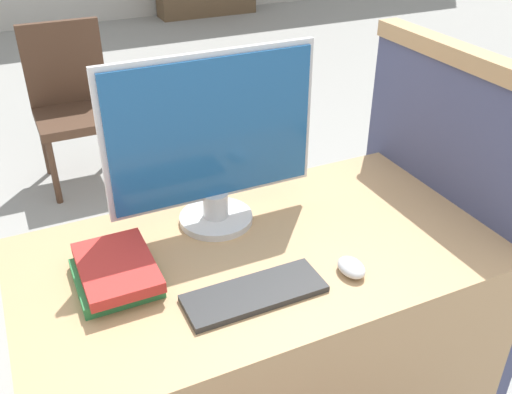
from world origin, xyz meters
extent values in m
cube|color=tan|center=(0.00, 0.35, 0.38)|extent=(1.27, 0.70, 0.76)
cube|color=#474C70|center=(0.66, 0.39, 0.58)|extent=(0.05, 0.77, 1.15)
cube|color=tan|center=(0.66, 0.39, 1.18)|extent=(0.07, 0.77, 0.05)
cylinder|color=silver|center=(-0.05, 0.53, 0.77)|extent=(0.21, 0.21, 0.02)
cylinder|color=silver|center=(-0.05, 0.53, 0.81)|extent=(0.07, 0.07, 0.07)
cube|color=silver|center=(-0.05, 0.54, 1.04)|extent=(0.59, 0.01, 0.41)
cube|color=#1E5693|center=(-0.05, 0.53, 1.04)|extent=(0.56, 0.02, 0.39)
cube|color=#2D2D2D|center=(-0.09, 0.19, 0.76)|extent=(0.34, 0.12, 0.02)
ellipsoid|color=silver|center=(0.17, 0.17, 0.77)|extent=(0.06, 0.09, 0.04)
cube|color=#2D7F42|center=(-0.38, 0.38, 0.77)|extent=(0.19, 0.21, 0.03)
cube|color=#B72D28|center=(-0.37, 0.38, 0.80)|extent=(0.17, 0.25, 0.03)
cylinder|color=#4C3323|center=(-0.37, 2.16, 0.19)|extent=(0.04, 0.04, 0.38)
cylinder|color=#4C3323|center=(0.01, 2.16, 0.19)|extent=(0.04, 0.04, 0.38)
cylinder|color=#4C3323|center=(-0.37, 2.54, 0.19)|extent=(0.04, 0.04, 0.38)
cylinder|color=#4C3323|center=(0.01, 2.54, 0.19)|extent=(0.04, 0.04, 0.38)
cube|color=#4C3323|center=(-0.18, 2.35, 0.40)|extent=(0.44, 0.44, 0.05)
cube|color=#4C3323|center=(-0.18, 2.55, 0.66)|extent=(0.44, 0.04, 0.46)
camera|label=1|loc=(-0.53, -0.76, 1.66)|focal=40.00mm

